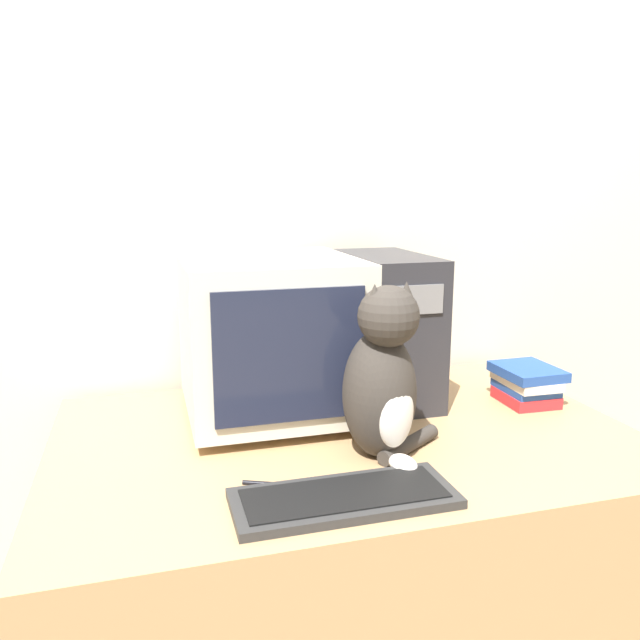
{
  "coord_description": "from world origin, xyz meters",
  "views": [
    {
      "loc": [
        -0.45,
        -0.9,
        1.35
      ],
      "look_at": [
        -0.06,
        0.47,
        1.05
      ],
      "focal_mm": 35.0,
      "sensor_mm": 36.0,
      "label": 1
    }
  ],
  "objects_px": {
    "computer_tower": "(387,327)",
    "cat": "(383,381)",
    "crt_monitor": "(270,335)",
    "book_stack": "(526,384)",
    "keyboard": "(344,498)",
    "pen": "(278,484)"
  },
  "relations": [
    {
      "from": "computer_tower",
      "to": "cat",
      "type": "bearing_deg",
      "value": -112.91
    },
    {
      "from": "cat",
      "to": "computer_tower",
      "type": "bearing_deg",
      "value": 55.95
    },
    {
      "from": "cat",
      "to": "crt_monitor",
      "type": "bearing_deg",
      "value": 108.39
    },
    {
      "from": "pen",
      "to": "cat",
      "type": "bearing_deg",
      "value": 16.96
    },
    {
      "from": "cat",
      "to": "book_stack",
      "type": "relative_size",
      "value": 2.17
    },
    {
      "from": "crt_monitor",
      "to": "cat",
      "type": "xyz_separation_m",
      "value": [
        0.18,
        -0.32,
        -0.04
      ]
    },
    {
      "from": "crt_monitor",
      "to": "keyboard",
      "type": "relative_size",
      "value": 1.09
    },
    {
      "from": "keyboard",
      "to": "pen",
      "type": "xyz_separation_m",
      "value": [
        -0.11,
        0.1,
        -0.01
      ]
    },
    {
      "from": "computer_tower",
      "to": "keyboard",
      "type": "bearing_deg",
      "value": -118.81
    },
    {
      "from": "crt_monitor",
      "to": "computer_tower",
      "type": "height_order",
      "value": "crt_monitor"
    },
    {
      "from": "crt_monitor",
      "to": "book_stack",
      "type": "relative_size",
      "value": 2.58
    },
    {
      "from": "crt_monitor",
      "to": "keyboard",
      "type": "bearing_deg",
      "value": -85.49
    },
    {
      "from": "crt_monitor",
      "to": "pen",
      "type": "height_order",
      "value": "crt_monitor"
    },
    {
      "from": "pen",
      "to": "crt_monitor",
      "type": "bearing_deg",
      "value": 80.48
    },
    {
      "from": "keyboard",
      "to": "cat",
      "type": "height_order",
      "value": "cat"
    },
    {
      "from": "keyboard",
      "to": "book_stack",
      "type": "height_order",
      "value": "book_stack"
    },
    {
      "from": "book_stack",
      "to": "pen",
      "type": "distance_m",
      "value": 0.82
    },
    {
      "from": "crt_monitor",
      "to": "cat",
      "type": "height_order",
      "value": "crt_monitor"
    },
    {
      "from": "computer_tower",
      "to": "pen",
      "type": "bearing_deg",
      "value": -132.12
    },
    {
      "from": "computer_tower",
      "to": "cat",
      "type": "distance_m",
      "value": 0.41
    },
    {
      "from": "keyboard",
      "to": "pen",
      "type": "height_order",
      "value": "keyboard"
    },
    {
      "from": "crt_monitor",
      "to": "keyboard",
      "type": "height_order",
      "value": "crt_monitor"
    }
  ]
}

